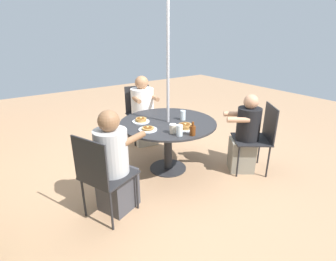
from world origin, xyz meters
The scene contains 16 objects.
ground_plane centered at (0.00, 0.00, 0.00)m, with size 12.00×12.00×0.00m, color tan.
patio_table centered at (0.00, 0.00, 0.60)m, with size 1.31×1.31×0.72m.
umbrella_pole centered at (0.00, 0.00, 1.20)m, with size 0.04×0.04×2.41m, color #ADADB2.
patio_chair_north centered at (-0.74, -1.00, 0.55)m, with size 0.66×0.66×0.95m.
diner_north centered at (-0.63, -0.85, 0.51)m, with size 0.51×0.54×1.11m.
patio_chair_east centered at (1.22, -0.24, 0.55)m, with size 0.56×0.56×0.95m.
diner_east centered at (1.04, -0.21, 0.53)m, with size 0.55×0.46×1.17m.
patio_chair_south centered at (-0.47, 1.15, 0.55)m, with size 0.62×0.62×0.95m.
diner_south centered at (-0.40, 0.98, 0.53)m, with size 0.50×0.59×1.16m.
pancake_plate_a centered at (-0.35, -0.01, 0.75)m, with size 0.23×0.23×0.08m.
pancake_plate_b centered at (-0.12, 0.39, 0.74)m, with size 0.23×0.23×0.05m.
pancake_plate_c centered at (0.20, 0.31, 0.74)m, with size 0.23×0.23×0.07m.
syrup_bottle centered at (-0.56, 0.04, 0.79)m, with size 0.09×0.07×0.17m.
coffee_cup centered at (-0.37, 0.19, 0.78)m, with size 0.08×0.08×0.11m.
drinking_glass_a centered at (-0.48, 0.18, 0.79)m, with size 0.07×0.07×0.13m, color silver.
drinking_glass_b centered at (-0.05, -0.22, 0.79)m, with size 0.07×0.07×0.13m, color silver.
Camera 1 is at (-2.74, 1.93, 1.90)m, focal length 28.00 mm.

